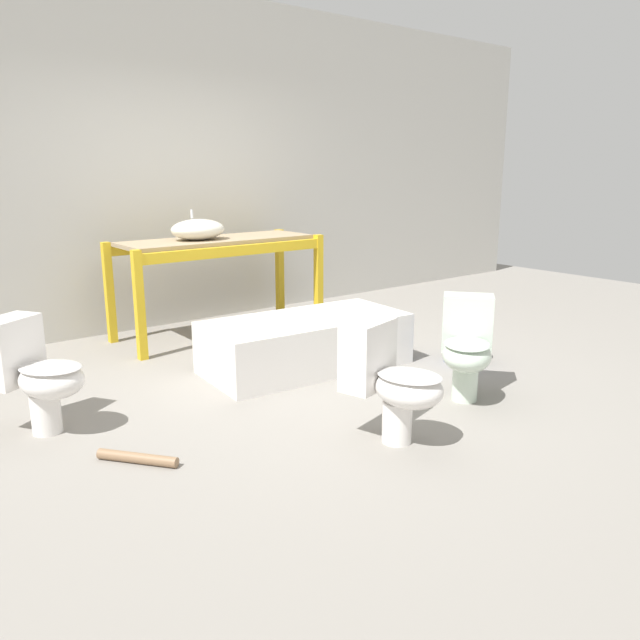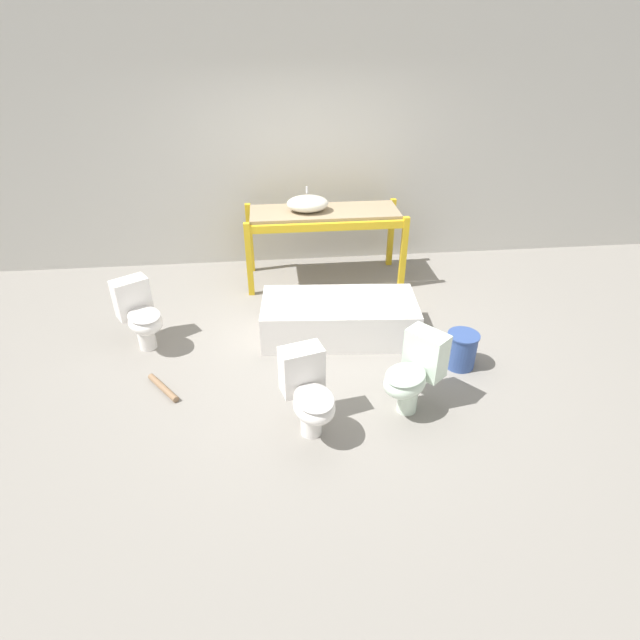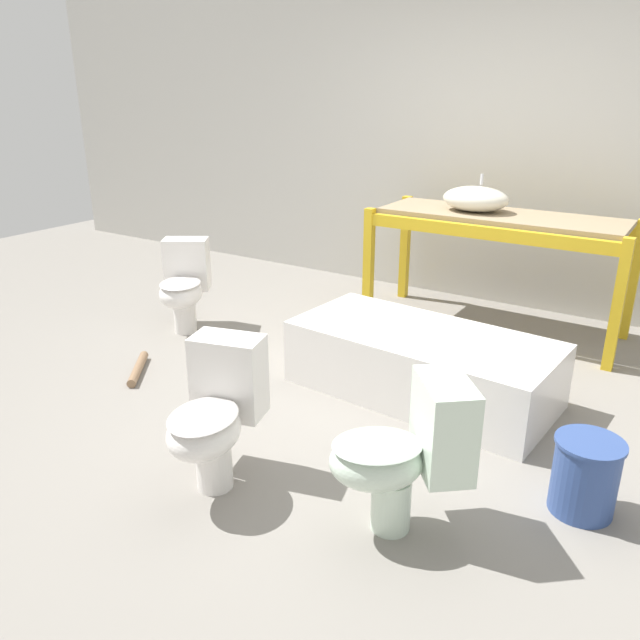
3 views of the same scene
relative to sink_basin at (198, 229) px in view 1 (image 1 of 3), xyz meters
The scene contains 10 objects.
ground_plane 1.79m from the sink_basin, 90.31° to the right, with size 12.00×12.00×0.00m, color gray.
warehouse_wall_rear 0.92m from the sink_basin, 90.66° to the left, with size 10.80×0.08×3.20m.
shelving_rack 0.31m from the sink_basin, ahead, with size 1.92×0.74×0.91m.
sink_basin is the anchor object (origin of this frame).
bathtub_main 1.56m from the sink_basin, 81.21° to the right, with size 1.65×0.87×0.41m.
toilet_near 2.70m from the sink_basin, 75.37° to the right, with size 0.65×0.62×0.69m.
toilet_far 2.80m from the sink_basin, 94.81° to the right, with size 0.47×0.64×0.69m.
toilet_extra 2.32m from the sink_basin, 143.47° to the right, with size 0.59×0.66×0.69m.
bucket_white 2.52m from the sink_basin, 57.13° to the right, with size 0.30×0.30×0.36m.
loose_pipe 2.76m from the sink_basin, 125.68° to the right, with size 0.33×0.40×0.06m.
Camera 1 is at (-2.63, -3.63, 1.55)m, focal length 35.00 mm.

